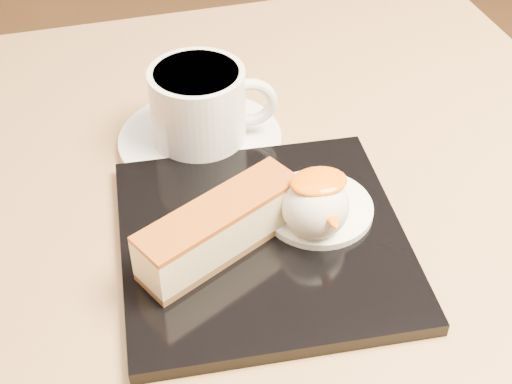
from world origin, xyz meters
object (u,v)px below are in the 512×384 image
object	(u,v)px
dessert_plate	(263,241)
coffee_cup	(200,104)
ice_cream_scoop	(315,206)
saucer	(200,141)
cheesecake	(220,228)
table	(222,367)

from	to	relation	value
dessert_plate	coffee_cup	size ratio (longest dim) A/B	1.94
ice_cream_scoop	saucer	bearing A→B (deg)	112.19
dessert_plate	saucer	size ratio (longest dim) A/B	1.47
cheesecake	saucer	distance (m)	0.15
cheesecake	coffee_cup	xyz separation A→B (m)	(0.02, 0.15, 0.01)
table	coffee_cup	world-z (taller)	coffee_cup
dessert_plate	coffee_cup	world-z (taller)	coffee_cup
table	cheesecake	bearing A→B (deg)	-75.96
table	dessert_plate	size ratio (longest dim) A/B	3.64
coffee_cup	saucer	bearing A→B (deg)	180.00
coffee_cup	ice_cream_scoop	bearing A→B (deg)	-57.68
table	ice_cream_scoop	size ratio (longest dim) A/B	15.25
cheesecake	ice_cream_scoop	bearing A→B (deg)	-26.38
table	dessert_plate	distance (m)	0.17
dessert_plate	saucer	bearing A→B (deg)	97.91
dessert_plate	table	bearing A→B (deg)	173.91
dessert_plate	cheesecake	size ratio (longest dim) A/B	1.61
saucer	table	bearing A→B (deg)	-97.34
ice_cream_scoop	coffee_cup	size ratio (longest dim) A/B	0.46
table	saucer	distance (m)	0.21
ice_cream_scoop	saucer	size ratio (longest dim) A/B	0.35
saucer	coffee_cup	world-z (taller)	coffee_cup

